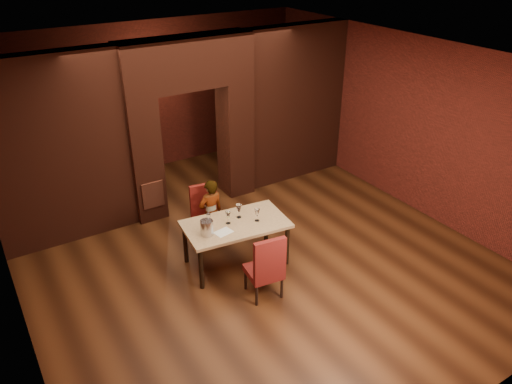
# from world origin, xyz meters

# --- Properties ---
(floor) EXTENTS (8.00, 8.00, 0.00)m
(floor) POSITION_xyz_m (0.00, 0.00, 0.00)
(floor) COLOR #462411
(floor) RESTS_ON ground
(ceiling) EXTENTS (7.00, 8.00, 0.04)m
(ceiling) POSITION_xyz_m (0.00, 0.00, 3.20)
(ceiling) COLOR silver
(ceiling) RESTS_ON ground
(wall_back) EXTENTS (7.00, 0.04, 3.20)m
(wall_back) POSITION_xyz_m (0.00, 4.00, 1.60)
(wall_back) COLOR maroon
(wall_back) RESTS_ON ground
(wall_front) EXTENTS (7.00, 0.04, 3.20)m
(wall_front) POSITION_xyz_m (0.00, -4.00, 1.60)
(wall_front) COLOR maroon
(wall_front) RESTS_ON ground
(wall_right) EXTENTS (0.04, 8.00, 3.20)m
(wall_right) POSITION_xyz_m (3.50, 0.00, 1.60)
(wall_right) COLOR maroon
(wall_right) RESTS_ON ground
(pillar_left) EXTENTS (0.55, 0.55, 2.30)m
(pillar_left) POSITION_xyz_m (-0.95, 2.00, 1.15)
(pillar_left) COLOR maroon
(pillar_left) RESTS_ON ground
(pillar_right) EXTENTS (0.55, 0.55, 2.30)m
(pillar_right) POSITION_xyz_m (0.95, 2.00, 1.15)
(pillar_right) COLOR maroon
(pillar_right) RESTS_ON ground
(lintel) EXTENTS (2.45, 0.55, 0.90)m
(lintel) POSITION_xyz_m (0.00, 2.00, 2.75)
(lintel) COLOR maroon
(lintel) RESTS_ON ground
(wing_wall_left) EXTENTS (2.28, 0.35, 3.20)m
(wing_wall_left) POSITION_xyz_m (-2.36, 2.00, 1.60)
(wing_wall_left) COLOR maroon
(wing_wall_left) RESTS_ON ground
(wing_wall_right) EXTENTS (2.28, 0.35, 3.20)m
(wing_wall_right) POSITION_xyz_m (2.36, 2.00, 1.60)
(wing_wall_right) COLOR maroon
(wing_wall_right) RESTS_ON ground
(vent_panel) EXTENTS (0.40, 0.03, 0.50)m
(vent_panel) POSITION_xyz_m (-0.95, 1.71, 0.55)
(vent_panel) COLOR #A94B31
(vent_panel) RESTS_ON ground
(rear_door) EXTENTS (0.90, 0.08, 2.10)m
(rear_door) POSITION_xyz_m (-0.40, 3.94, 1.05)
(rear_door) COLOR black
(rear_door) RESTS_ON ground
(rear_door_frame) EXTENTS (1.02, 0.04, 2.22)m
(rear_door_frame) POSITION_xyz_m (-0.40, 3.90, 1.05)
(rear_door_frame) COLOR black
(rear_door_frame) RESTS_ON ground
(dining_table) EXTENTS (1.70, 1.08, 0.75)m
(dining_table) POSITION_xyz_m (-0.33, -0.22, 0.38)
(dining_table) COLOR tan
(dining_table) RESTS_ON ground
(chair_far) EXTENTS (0.53, 0.53, 1.02)m
(chair_far) POSITION_xyz_m (-0.43, 0.58, 0.51)
(chair_far) COLOR maroon
(chair_far) RESTS_ON ground
(chair_near) EXTENTS (0.54, 0.54, 1.05)m
(chair_near) POSITION_xyz_m (-0.38, -1.10, 0.53)
(chair_near) COLOR maroon
(chair_near) RESTS_ON ground
(person_seated) EXTENTS (0.46, 0.31, 1.21)m
(person_seated) POSITION_xyz_m (-0.40, 0.49, 0.61)
(person_seated) COLOR white
(person_seated) RESTS_ON ground
(wine_glass_a) EXTENTS (0.09, 0.09, 0.21)m
(wine_glass_a) POSITION_xyz_m (-0.43, -0.17, 0.86)
(wine_glass_a) COLOR silver
(wine_glass_a) RESTS_ON dining_table
(wine_glass_b) EXTENTS (0.09, 0.09, 0.23)m
(wine_glass_b) POSITION_xyz_m (-0.20, -0.10, 0.87)
(wine_glass_b) COLOR white
(wine_glass_b) RESTS_ON dining_table
(wine_glass_c) EXTENTS (0.09, 0.09, 0.21)m
(wine_glass_c) POSITION_xyz_m (-0.01, -0.34, 0.86)
(wine_glass_c) COLOR white
(wine_glass_c) RESTS_ON dining_table
(tasting_sheet) EXTENTS (0.29, 0.23, 0.00)m
(tasting_sheet) POSITION_xyz_m (-0.62, -0.35, 0.75)
(tasting_sheet) COLOR silver
(tasting_sheet) RESTS_ON dining_table
(wine_bucket) EXTENTS (0.20, 0.20, 0.24)m
(wine_bucket) POSITION_xyz_m (-0.86, -0.28, 0.87)
(wine_bucket) COLOR #B0AFB7
(wine_bucket) RESTS_ON dining_table
(water_bottle) EXTENTS (0.07, 0.07, 0.29)m
(water_bottle) POSITION_xyz_m (-0.76, -0.16, 0.90)
(water_bottle) COLOR white
(water_bottle) RESTS_ON dining_table
(potted_plant) EXTENTS (0.36, 0.32, 0.39)m
(potted_plant) POSITION_xyz_m (0.32, 0.76, 0.19)
(potted_plant) COLOR #376629
(potted_plant) RESTS_ON ground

